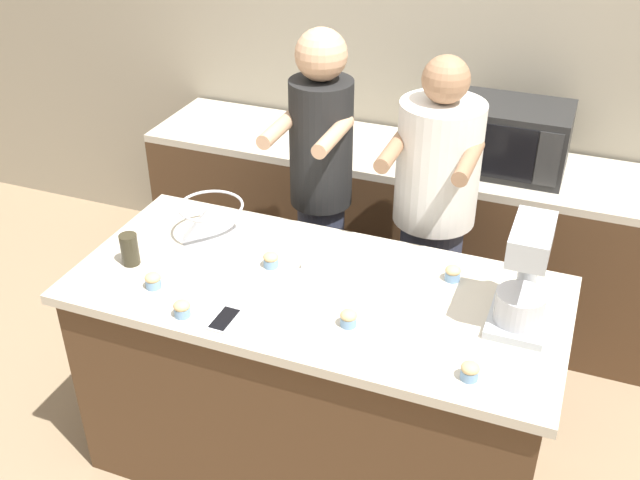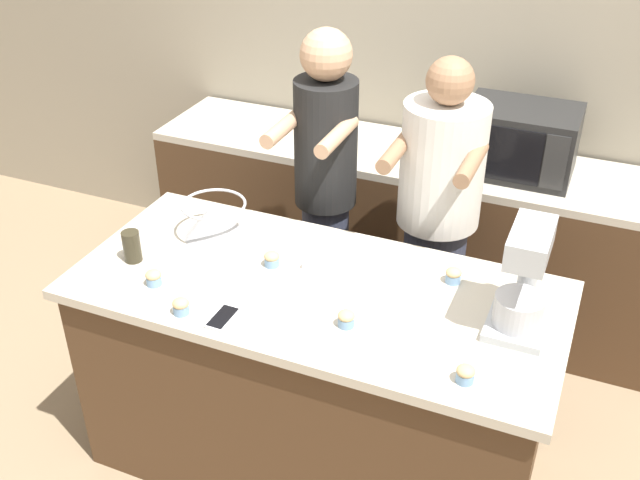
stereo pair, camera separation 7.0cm
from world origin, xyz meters
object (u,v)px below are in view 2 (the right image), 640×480
at_px(cupcake_1, 154,278).
at_px(baking_tray, 361,258).
at_px(microwave_oven, 520,140).
at_px(cupcake_3, 346,319).
at_px(stand_mixer, 524,284).
at_px(cupcake_4, 453,275).
at_px(cell_phone, 223,318).
at_px(cupcake_5, 465,374).
at_px(mixing_bowl, 215,219).
at_px(cupcake_0, 272,259).
at_px(person_right, 436,231).
at_px(person_left, 325,196).
at_px(cupcake_2, 181,306).
at_px(drinking_glass, 132,246).

bearing_deg(cupcake_1, baking_tray, 34.14).
bearing_deg(microwave_oven, cupcake_3, -102.15).
xyz_separation_m(stand_mixer, cupcake_4, (-0.27, 0.16, -0.14)).
relative_size(cell_phone, cupcake_5, 2.33).
xyz_separation_m(mixing_bowl, cupcake_1, (-0.04, -0.40, -0.05)).
bearing_deg(cupcake_0, person_right, 51.57).
xyz_separation_m(mixing_bowl, baking_tray, (0.63, 0.05, -0.06)).
distance_m(person_left, baking_tray, 0.58).
bearing_deg(microwave_oven, mixing_bowl, -132.67).
height_order(person_right, microwave_oven, person_right).
bearing_deg(cupcake_5, cupcake_2, -177.56).
bearing_deg(cupcake_5, baking_tray, 136.11).
xyz_separation_m(person_left, cupcake_2, (-0.13, -1.03, 0.04)).
height_order(baking_tray, drinking_glass, drinking_glass).
relative_size(microwave_oven, cupcake_0, 8.44).
distance_m(cell_phone, cupcake_4, 0.88).
bearing_deg(person_left, cupcake_3, -63.09).
relative_size(baking_tray, drinking_glass, 3.09).
distance_m(person_left, cupcake_3, 0.97).
relative_size(microwave_oven, cupcake_5, 8.44).
bearing_deg(cell_phone, cupcake_0, 88.45).
distance_m(drinking_glass, cupcake_0, 0.55).
bearing_deg(cupcake_1, cupcake_2, -30.83).
distance_m(person_right, baking_tray, 0.51).
xyz_separation_m(drinking_glass, cupcake_4, (1.21, 0.34, -0.03)).
height_order(cupcake_0, cupcake_4, same).
height_order(drinking_glass, cupcake_3, drinking_glass).
bearing_deg(cupcake_0, cupcake_4, 13.65).
bearing_deg(person_left, cupcake_0, -86.96).
xyz_separation_m(cupcake_1, cupcake_5, (1.21, -0.07, 0.00)).
xyz_separation_m(drinking_glass, cupcake_0, (0.52, 0.18, -0.03)).
relative_size(cupcake_0, cupcake_2, 1.00).
relative_size(person_right, cell_phone, 11.34).
xyz_separation_m(cupcake_2, cupcake_4, (0.84, 0.57, 0.00)).
relative_size(cell_phone, cupcake_4, 2.33).
height_order(person_left, baking_tray, person_left).
bearing_deg(drinking_glass, cupcake_0, 18.76).
bearing_deg(cupcake_3, cupcake_2, -164.11).
relative_size(drinking_glass, cupcake_5, 2.06).
xyz_separation_m(baking_tray, cupcake_0, (-0.31, -0.16, 0.01)).
bearing_deg(cell_phone, stand_mixer, 21.33).
bearing_deg(person_right, cupcake_3, -95.96).
xyz_separation_m(cell_phone, cupcake_3, (0.42, 0.13, 0.03)).
relative_size(microwave_oven, cupcake_1, 8.44).
bearing_deg(cupcake_4, baking_tray, -179.41).
height_order(person_left, cell_phone, person_left).
bearing_deg(cupcake_2, mixing_bowl, 106.50).
relative_size(cell_phone, cupcake_3, 2.33).
xyz_separation_m(cupcake_1, cupcake_2, (0.19, -0.11, 0.00)).
bearing_deg(drinking_glass, cupcake_4, 15.90).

